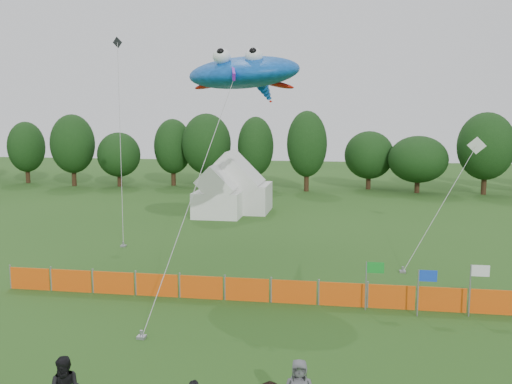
% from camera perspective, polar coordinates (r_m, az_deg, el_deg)
% --- Properties ---
extents(treeline, '(104.57, 8.78, 8.36)m').
position_cam_1_polar(treeline, '(58.65, 7.71, 4.21)').
color(treeline, '#382314').
rests_on(treeline, ground).
extents(tent_left, '(3.64, 3.64, 3.21)m').
position_cam_1_polar(tent_left, '(43.86, -3.74, -0.37)').
color(tent_left, white).
rests_on(tent_left, ground).
extents(tent_right, '(5.24, 4.19, 3.70)m').
position_cam_1_polar(tent_right, '(46.05, -1.86, 0.36)').
color(tent_right, silver).
rests_on(tent_right, ground).
extents(barrier_fence, '(21.90, 0.06, 1.00)m').
position_cam_1_polar(barrier_fence, '(24.58, -0.92, -9.74)').
color(barrier_fence, '#E7510C').
rests_on(barrier_fence, ground).
extents(flag_row, '(10.73, 0.46, 2.30)m').
position_cam_1_polar(flag_row, '(24.33, 23.50, -8.34)').
color(flag_row, gray).
rests_on(flag_row, ground).
extents(stingray_kite, '(7.77, 18.55, 11.07)m').
position_cam_1_polar(stingray_kite, '(29.54, -1.08, 11.75)').
color(stingray_kite, blue).
rests_on(stingray_kite, ground).
extents(small_kite_white, '(5.53, 7.94, 6.53)m').
position_cam_1_polar(small_kite_white, '(34.54, 19.36, 1.04)').
color(small_kite_white, white).
rests_on(small_kite_white, ground).
extents(small_kite_dark, '(3.73, 8.03, 13.28)m').
position_cam_1_polar(small_kite_dark, '(38.88, -13.46, 6.53)').
color(small_kite_dark, black).
rests_on(small_kite_dark, ground).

